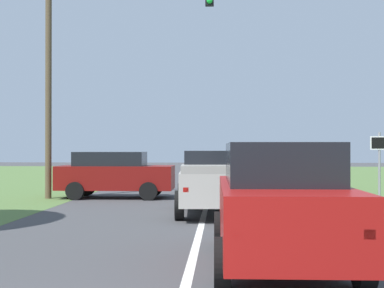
% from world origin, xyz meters
% --- Properties ---
extents(ground_plane, '(120.00, 120.00, 0.00)m').
position_xyz_m(ground_plane, '(0.00, 9.39, 0.00)').
color(ground_plane, '#424244').
extents(red_suv_near, '(2.21, 5.01, 2.04)m').
position_xyz_m(red_suv_near, '(1.46, 5.60, 1.06)').
color(red_suv_near, '#9E1411').
rests_on(red_suv_near, ground_plane).
extents(pickup_truck_lead, '(2.49, 5.00, 1.87)m').
position_xyz_m(pickup_truck_lead, '(0.33, 12.74, 0.97)').
color(pickup_truck_lead, '#B7B2A8').
rests_on(pickup_truck_lead, ground_plane).
extents(traffic_light, '(7.00, 0.40, 8.94)m').
position_xyz_m(traffic_light, '(-4.51, 17.43, 5.78)').
color(traffic_light, brown).
rests_on(traffic_light, ground_plane).
extents(keep_moving_sign, '(0.60, 0.09, 2.46)m').
position_xyz_m(keep_moving_sign, '(5.60, 14.61, 1.57)').
color(keep_moving_sign, gray).
rests_on(keep_moving_sign, ground_plane).
extents(crossing_suv_far, '(4.45, 2.12, 1.79)m').
position_xyz_m(crossing_suv_far, '(-3.63, 17.82, 0.94)').
color(crossing_suv_far, maroon).
rests_on(crossing_suv_far, ground_plane).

